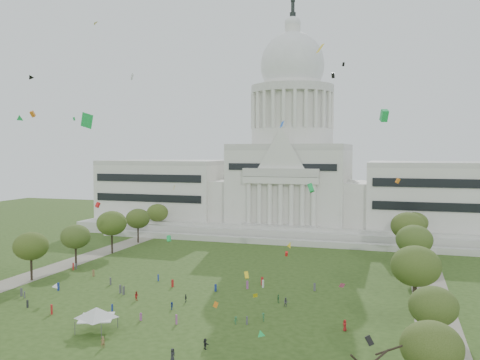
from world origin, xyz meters
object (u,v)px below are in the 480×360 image
big_bare_tree (370,360)px  event_tent (96,312)px  capitol (292,175)px  person_0 (345,325)px

big_bare_tree → event_tent: (-47.70, 19.43, -5.25)m
capitol → event_tent: (-9.70, -122.16, -18.87)m
event_tent → person_0: size_ratio=5.21×
person_0 → event_tent: bearing=-108.2°
capitol → person_0: 115.38m
event_tent → capitol: bearing=85.5°
event_tent → person_0: event_tent is taller
capitol → big_bare_tree: (38.00, -141.59, -13.62)m
person_0 → capitol: bearing=160.4°
big_bare_tree → person_0: size_ratio=6.43×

